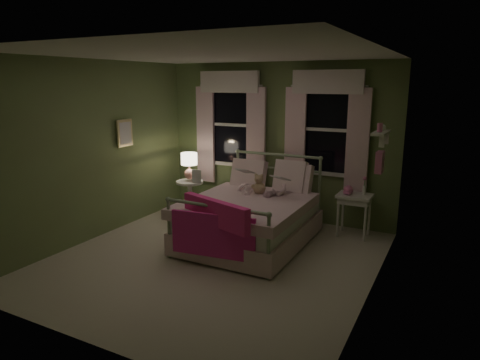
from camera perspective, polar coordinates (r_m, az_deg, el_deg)
The scene contains 18 objects.
room_shell at distance 5.34m, azimuth -3.75°, elevation 2.35°, with size 4.20×4.20×4.20m.
bed at distance 6.17m, azimuth 1.49°, elevation -5.03°, with size 1.58×2.04×1.18m.
pink_throw at distance 5.25m, azimuth -3.43°, elevation -5.64°, with size 1.10×0.44×0.71m.
child_left at distance 6.51m, azimuth 0.93°, elevation 1.32°, with size 0.29×0.19×0.79m, color #F7D1DD.
child_right at distance 6.30m, azimuth 5.49°, elevation 0.36°, with size 0.33×0.26×0.68m, color #F7D1DD.
book_left at distance 6.30m, azimuth -0.08°, elevation 0.88°, with size 0.20×0.27×0.03m, color beige.
book_right at distance 6.07m, azimuth 4.61°, elevation -0.03°, with size 0.20×0.27×0.02m, color beige.
teddy_bear at distance 6.29m, azimuth 2.56°, elevation -0.73°, with size 0.23×0.19×0.31m.
nightstand_left at distance 7.30m, azimuth -6.67°, elevation -1.90°, with size 0.46×0.46×0.65m.
table_lamp at distance 7.18m, azimuth -6.79°, elevation 2.23°, with size 0.27×0.27×0.45m.
book_nightstand at distance 7.12m, azimuth -6.42°, elevation -0.28°, with size 0.16×0.22×0.02m, color beige.
nightstand_right at distance 6.59m, azimuth 15.03°, elevation -2.72°, with size 0.50×0.40×0.64m.
pink_toy at distance 6.56m, azimuth 14.25°, elevation -1.30°, with size 0.14×0.19×0.14m.
bud_vase at distance 6.55m, azimuth 16.27°, elevation -0.72°, with size 0.06×0.06×0.28m.
window_left at distance 7.47m, azimuth -1.31°, elevation 7.90°, with size 1.34×0.13×1.96m.
window_right at distance 6.82m, azimuth 11.43°, elevation 7.17°, with size 1.34×0.13×1.96m.
wall_shelf at distance 5.31m, azimuth 18.24°, elevation 4.11°, with size 0.15×0.50×0.60m.
framed_picture at distance 6.95m, azimuth -15.11°, elevation 6.07°, with size 0.03×0.32×0.42m.
Camera 1 is at (2.72, -4.49, 2.28)m, focal length 32.00 mm.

